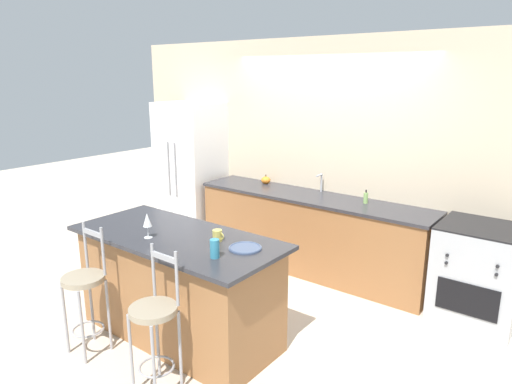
{
  "coord_description": "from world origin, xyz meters",
  "views": [
    {
      "loc": [
        2.58,
        -4.08,
        2.28
      ],
      "look_at": [
        -0.08,
        -0.61,
        1.15
      ],
      "focal_mm": 32.0,
      "sensor_mm": 36.0,
      "label": 1
    }
  ],
  "objects": [
    {
      "name": "sink_faucet",
      "position": [
        0.0,
        0.56,
        1.06
      ],
      "size": [
        0.02,
        0.13,
        0.22
      ],
      "color": "#ADAFB5",
      "rests_on": "back_counter"
    },
    {
      "name": "oven_range",
      "position": [
        1.84,
        0.31,
        0.47
      ],
      "size": [
        0.72,
        0.71,
        0.94
      ],
      "color": "#ADAFB5",
      "rests_on": "ground_plane"
    },
    {
      "name": "soap_bottle",
      "position": [
        0.63,
        0.42,
        0.98
      ],
      "size": [
        0.05,
        0.05,
        0.15
      ],
      "color": "#89B260",
      "rests_on": "back_counter"
    },
    {
      "name": "kitchen_island",
      "position": [
        -0.19,
        -1.58,
        0.48
      ],
      "size": [
        1.92,
        0.87,
        0.95
      ],
      "color": "#936038",
      "rests_on": "ground_plane"
    },
    {
      "name": "back_counter",
      "position": [
        0.0,
        0.36,
        0.46
      ],
      "size": [
        2.87,
        0.65,
        0.92
      ],
      "color": "#936038",
      "rests_on": "ground_plane"
    },
    {
      "name": "tumbler_cup",
      "position": [
        0.4,
        -1.74,
        1.02
      ],
      "size": [
        0.07,
        0.07,
        0.14
      ],
      "color": "teal",
      "rests_on": "kitchen_island"
    },
    {
      "name": "bar_stool_far",
      "position": [
        0.23,
        -2.2,
        0.56
      ],
      "size": [
        0.34,
        0.34,
        1.1
      ],
      "color": "#99999E",
      "rests_on": "ground_plane"
    },
    {
      "name": "ground_plane",
      "position": [
        0.0,
        0.0,
        0.0
      ],
      "size": [
        18.0,
        18.0,
        0.0
      ],
      "primitive_type": "plane",
      "color": "beige"
    },
    {
      "name": "wine_glass",
      "position": [
        -0.34,
        -1.76,
        1.1
      ],
      "size": [
        0.07,
        0.07,
        0.21
      ],
      "color": "white",
      "rests_on": "kitchen_island"
    },
    {
      "name": "pumpkin_decoration",
      "position": [
        -0.77,
        0.5,
        0.97
      ],
      "size": [
        0.12,
        0.12,
        0.12
      ],
      "color": "orange",
      "rests_on": "back_counter"
    },
    {
      "name": "coffee_mug",
      "position": [
        0.18,
        -1.46,
        1.0
      ],
      "size": [
        0.11,
        0.08,
        0.09
      ],
      "color": "#C1B251",
      "rests_on": "kitchen_island"
    },
    {
      "name": "wall_back",
      "position": [
        0.0,
        0.67,
        1.35
      ],
      "size": [
        6.0,
        0.07,
        2.7
      ],
      "color": "beige",
      "rests_on": "ground_plane"
    },
    {
      "name": "bar_stool_near",
      "position": [
        -0.62,
        -2.21,
        0.56
      ],
      "size": [
        0.34,
        0.34,
        1.1
      ],
      "color": "#99999E",
      "rests_on": "ground_plane"
    },
    {
      "name": "refrigerator",
      "position": [
        -1.91,
        0.31,
        0.96
      ],
      "size": [
        0.82,
        0.71,
        1.92
      ],
      "color": "white",
      "rests_on": "ground_plane"
    },
    {
      "name": "dinner_plate",
      "position": [
        0.47,
        -1.46,
        0.96
      ],
      "size": [
        0.26,
        0.26,
        0.02
      ],
      "color": "#425170",
      "rests_on": "kitchen_island"
    }
  ]
}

